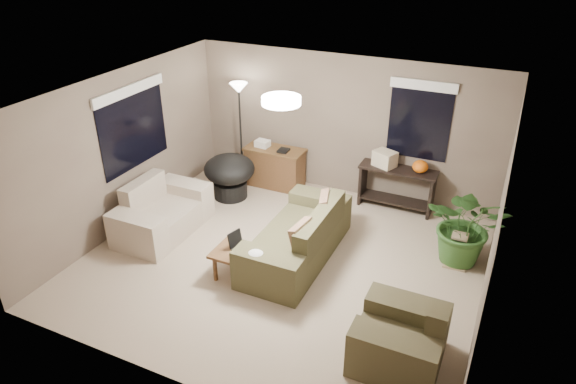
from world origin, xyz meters
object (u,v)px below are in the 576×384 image
at_px(armchair, 401,340).
at_px(desk, 275,167).
at_px(loveseat, 161,214).
at_px(main_sofa, 299,240).
at_px(coffee_table, 248,258).
at_px(floor_lamp, 239,100).
at_px(console_table, 397,185).
at_px(houseplant, 466,233).
at_px(papasan_chair, 230,173).
at_px(cat_scratching_post, 457,252).

xyz_separation_m(armchair, desk, (-3.20, 3.32, 0.08)).
bearing_deg(loveseat, main_sofa, 6.36).
distance_m(coffee_table, floor_lamp, 3.35).
xyz_separation_m(coffee_table, desk, (-0.94, 2.74, 0.02)).
xyz_separation_m(coffee_table, console_table, (1.32, 2.85, 0.08)).
bearing_deg(houseplant, desk, 163.63).
bearing_deg(armchair, coffee_table, 165.50).
bearing_deg(desk, coffee_table, -71.02).
bearing_deg(coffee_table, papasan_chair, 126.38).
bearing_deg(papasan_chair, desk, 53.95).
bearing_deg(loveseat, houseplant, 14.39).
xyz_separation_m(desk, cat_scratching_post, (3.49, -1.16, -0.16)).
xyz_separation_m(loveseat, papasan_chair, (0.40, 1.46, 0.17)).
distance_m(main_sofa, cat_scratching_post, 2.28).
distance_m(armchair, floor_lamp, 5.21).
relative_size(armchair, papasan_chair, 1.06).
relative_size(coffee_table, floor_lamp, 0.52).
relative_size(desk, floor_lamp, 0.58).
bearing_deg(papasan_chair, floor_lamp, 100.71).
xyz_separation_m(console_table, houseplant, (1.29, -1.16, 0.04)).
relative_size(loveseat, houseplant, 1.31).
height_order(papasan_chair, houseplant, houseplant).
height_order(coffee_table, desk, desk).
relative_size(papasan_chair, cat_scratching_post, 1.89).
height_order(desk, console_table, same).
xyz_separation_m(desk, houseplant, (3.55, -1.04, 0.10)).
bearing_deg(houseplant, floor_lamp, 167.01).
distance_m(armchair, desk, 4.61).
bearing_deg(main_sofa, coffee_table, -116.92).
relative_size(console_table, houseplant, 1.07).
height_order(loveseat, armchair, same).
height_order(armchair, houseplant, houseplant).
relative_size(main_sofa, floor_lamp, 1.15).
relative_size(main_sofa, armchair, 2.20).
bearing_deg(coffee_table, cat_scratching_post, 31.75).
bearing_deg(console_table, armchair, -74.80).
relative_size(console_table, papasan_chair, 1.37).
bearing_deg(main_sofa, loveseat, -173.64).
bearing_deg(console_table, houseplant, -41.86).
distance_m(loveseat, console_table, 3.95).
height_order(coffee_table, console_table, console_table).
bearing_deg(cat_scratching_post, main_sofa, -160.06).
bearing_deg(papasan_chair, cat_scratching_post, -6.08).
relative_size(loveseat, cat_scratching_post, 3.20).
bearing_deg(houseplant, papasan_chair, 175.68).
bearing_deg(main_sofa, desk, 124.80).
distance_m(console_table, floor_lamp, 3.15).
bearing_deg(coffee_table, floor_lamp, 120.99).
relative_size(papasan_chair, floor_lamp, 0.50).
bearing_deg(loveseat, desk, 66.88).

